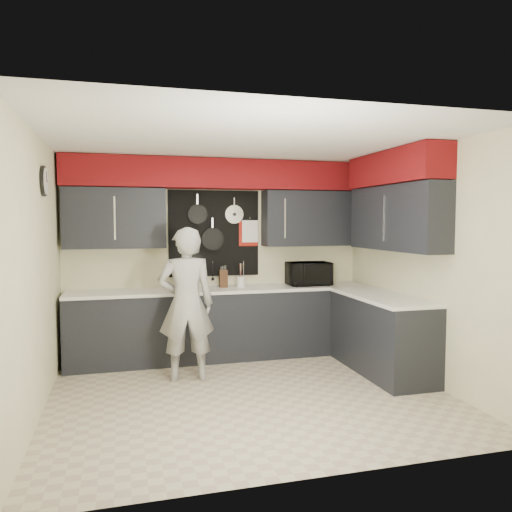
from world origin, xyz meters
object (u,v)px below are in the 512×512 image
object	(u,v)px
utensil_crock	(241,282)
coffee_maker	(188,276)
microwave	(308,274)
person	(186,304)
knife_block	(223,279)

from	to	relation	value
utensil_crock	coffee_maker	bearing A→B (deg)	-178.48
microwave	person	size ratio (longest dim) A/B	0.33
microwave	coffee_maker	size ratio (longest dim) A/B	1.70
microwave	knife_block	distance (m)	1.17
microwave	coffee_maker	distance (m)	1.63
utensil_crock	coffee_maker	xyz separation A→B (m)	(-0.69, -0.02, 0.10)
person	microwave	bearing A→B (deg)	-152.95
microwave	utensil_crock	xyz separation A→B (m)	(-0.94, 0.05, -0.08)
knife_block	utensil_crock	bearing A→B (deg)	-6.59
microwave	person	bearing A→B (deg)	-155.56
coffee_maker	microwave	bearing A→B (deg)	17.57
coffee_maker	person	xyz separation A→B (m)	(-0.13, -0.79, -0.23)
knife_block	coffee_maker	world-z (taller)	coffee_maker
microwave	coffee_maker	world-z (taller)	coffee_maker
utensil_crock	person	world-z (taller)	person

